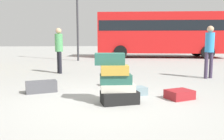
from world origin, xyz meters
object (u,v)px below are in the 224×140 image
(suitcase_slate_right_side, at_px, (135,91))
(parked_bus, at_px, (161,32))
(suitcase_tower, at_px, (116,81))
(suitcase_charcoal_upright_blue, at_px, (120,76))
(suitcase_charcoal_foreground_far, at_px, (41,87))
(suitcase_maroon_left_side, at_px, (179,94))
(person_bearded_onlooker, at_px, (209,47))
(person_tourist_with_camera, at_px, (59,46))

(suitcase_slate_right_side, distance_m, parked_bus, 12.44)
(suitcase_tower, relative_size, suitcase_charcoal_upright_blue, 1.63)
(suitcase_charcoal_foreground_far, xyz_separation_m, suitcase_slate_right_side, (2.27, -0.57, -0.05))
(suitcase_charcoal_upright_blue, bearing_deg, suitcase_charcoal_foreground_far, 178.58)
(suitcase_charcoal_foreground_far, bearing_deg, suitcase_tower, -51.56)
(suitcase_maroon_left_side, xyz_separation_m, person_bearded_onlooker, (2.11, 2.59, 0.96))
(person_bearded_onlooker, bearing_deg, suitcase_maroon_left_side, 33.79)
(suitcase_charcoal_foreground_far, distance_m, suitcase_charcoal_upright_blue, 2.11)
(suitcase_charcoal_foreground_far, bearing_deg, person_tourist_with_camera, 71.56)
(suitcase_tower, height_order, parked_bus, parked_bus)
(suitcase_slate_right_side, height_order, person_tourist_with_camera, person_tourist_with_camera)
(person_tourist_with_camera, bearing_deg, parked_bus, 118.23)
(suitcase_slate_right_side, bearing_deg, suitcase_maroon_left_side, -43.64)
(suitcase_charcoal_upright_blue, bearing_deg, suitcase_slate_right_side, -89.79)
(suitcase_tower, height_order, suitcase_maroon_left_side, suitcase_tower)
(suitcase_tower, relative_size, person_tourist_with_camera, 0.60)
(person_bearded_onlooker, bearing_deg, suitcase_tower, 20.70)
(suitcase_slate_right_side, distance_m, person_tourist_with_camera, 4.61)
(suitcase_tower, distance_m, person_tourist_with_camera, 4.93)
(suitcase_charcoal_foreground_far, distance_m, suitcase_slate_right_side, 2.34)
(parked_bus, bearing_deg, suitcase_tower, -101.96)
(suitcase_charcoal_foreground_far, bearing_deg, suitcase_charcoal_upright_blue, -5.26)
(suitcase_maroon_left_side, xyz_separation_m, person_tourist_with_camera, (-3.03, 4.46, 0.95))
(person_bearded_onlooker, distance_m, person_tourist_with_camera, 5.47)
(suitcase_slate_right_side, relative_size, person_tourist_with_camera, 0.30)
(person_bearded_onlooker, height_order, parked_bus, parked_bus)
(suitcase_charcoal_foreground_far, relative_size, parked_bus, 0.08)
(suitcase_slate_right_side, bearing_deg, suitcase_charcoal_upright_blue, 86.53)
(suitcase_charcoal_foreground_far, xyz_separation_m, person_bearded_onlooker, (5.28, 1.54, 0.91))
(suitcase_tower, distance_m, suitcase_charcoal_foreground_far, 2.13)
(suitcase_tower, xyz_separation_m, parked_bus, (5.06, 12.12, 1.37))
(person_tourist_with_camera, bearing_deg, suitcase_slate_right_side, 7.82)
(suitcase_charcoal_foreground_far, relative_size, suitcase_maroon_left_side, 1.34)
(suitcase_charcoal_upright_blue, distance_m, suitcase_maroon_left_side, 1.83)
(suitcase_charcoal_foreground_far, height_order, parked_bus, parked_bus)
(suitcase_tower, distance_m, suitcase_slate_right_side, 0.94)
(parked_bus, bearing_deg, suitcase_slate_right_side, -100.73)
(suitcase_charcoal_foreground_far, height_order, person_bearded_onlooker, person_bearded_onlooker)
(suitcase_tower, relative_size, person_bearded_onlooker, 0.59)
(suitcase_tower, bearing_deg, suitcase_slate_right_side, 49.57)
(suitcase_tower, bearing_deg, person_bearded_onlooker, 37.74)
(suitcase_tower, xyz_separation_m, suitcase_charcoal_upright_blue, (0.35, 1.61, -0.15))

